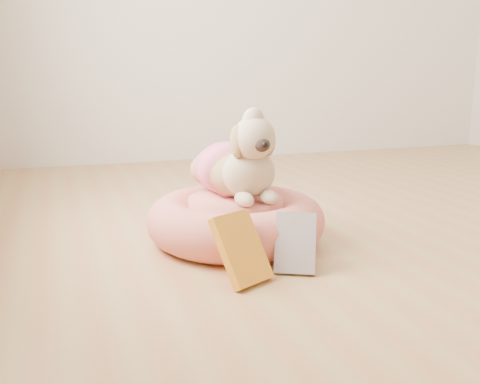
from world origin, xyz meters
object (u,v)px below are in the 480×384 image
object	(u,v)px
book_yellow	(241,249)
book_white	(295,243)
pet_bed	(236,220)
dog	(238,151)

from	to	relation	value
book_yellow	book_white	distance (m)	0.20
book_yellow	book_white	xyz separation A→B (m)	(0.20, 0.03, -0.01)
pet_bed	book_white	xyz separation A→B (m)	(0.09, -0.36, 0.01)
book_yellow	book_white	size ratio (longest dim) A/B	1.13
pet_bed	dog	world-z (taller)	dog
dog	book_yellow	size ratio (longest dim) A/B	2.06
book_yellow	book_white	bearing A→B (deg)	-17.28
dog	book_yellow	xyz separation A→B (m)	(-0.13, -0.41, -0.25)
book_yellow	pet_bed	bearing A→B (deg)	47.35
book_white	pet_bed	bearing A→B (deg)	130.65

